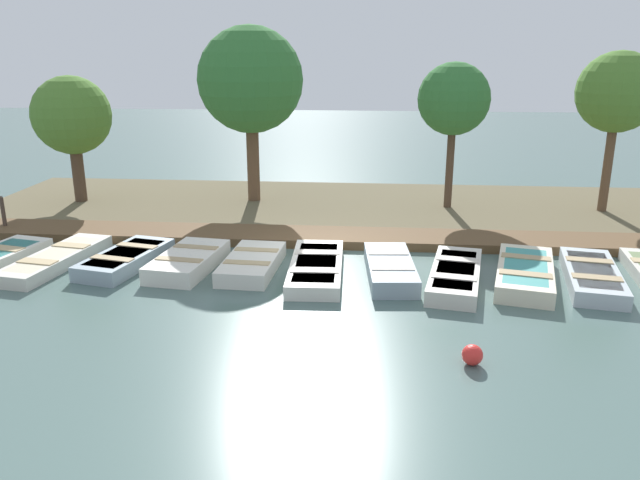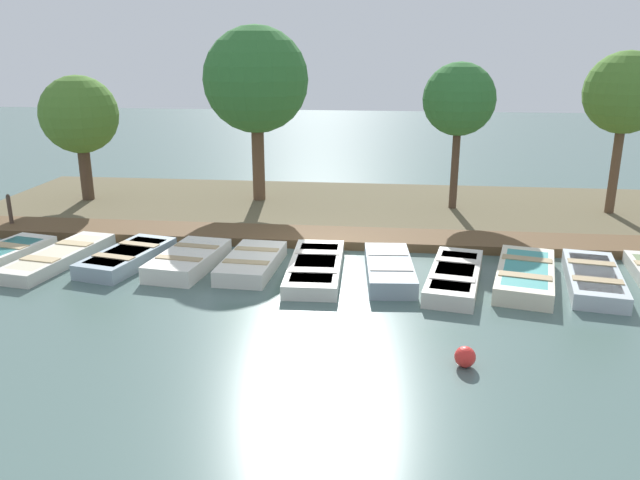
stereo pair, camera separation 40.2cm
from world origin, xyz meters
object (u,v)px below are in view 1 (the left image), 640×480
Objects in this scene: rowboat_7 at (455,275)px; buoy at (472,355)px; mooring_post_near at (4,215)px; rowboat_5 at (316,267)px; rowboat_9 at (592,276)px; rowboat_3 at (188,261)px; park_tree_far_left at (72,116)px; park_tree_left at (251,81)px; rowboat_6 at (390,268)px; park_tree_center at (454,100)px; rowboat_2 at (126,259)px; park_tree_right at (618,93)px; rowboat_8 at (525,273)px; rowboat_4 at (252,263)px; rowboat_1 at (56,259)px.

rowboat_7 is 9.40× the size of buoy.
rowboat_7 is 13.12m from mooring_post_near.
rowboat_5 is 1.05× the size of rowboat_9.
rowboat_3 is 0.80× the size of rowboat_7.
park_tree_left is at bearing 96.21° from park_tree_far_left.
park_tree_left is (-6.99, -4.61, 4.00)m from rowboat_6.
park_tree_center is (-0.20, 12.69, 0.61)m from park_tree_far_left.
rowboat_3 reaches higher than buoy.
park_tree_right is at bearing 127.18° from rowboat_2.
rowboat_3 reaches higher than rowboat_8.
rowboat_4 is 1.60m from rowboat_5.
rowboat_3 reaches higher than rowboat_4.
park_tree_left is at bearing 122.75° from mooring_post_near.
rowboat_5 is at bearing -84.79° from rowboat_7.
rowboat_2 is at bearing -85.33° from rowboat_3.
rowboat_8 is at bearing 79.22° from mooring_post_near.
rowboat_9 is (0.01, 1.53, -0.02)m from rowboat_8.
rowboat_4 is at bearing -84.20° from rowboat_7.
rowboat_3 is at bearing 99.72° from rowboat_2.
rowboat_1 is 8.84m from park_tree_left.
park_tree_right is at bearing 169.91° from rowboat_9.
rowboat_2 is at bearing 61.61° from mooring_post_near.
buoy is 0.06× the size of park_tree_left.
rowboat_2 is 9.09m from buoy.
park_tree_far_left is (-6.61, -12.13, 2.86)m from rowboat_7.
rowboat_8 reaches higher than rowboat_4.
rowboat_4 is at bearing 101.71° from rowboat_2.
rowboat_4 is 0.80× the size of rowboat_9.
rowboat_3 is 1.60m from rowboat_4.
mooring_post_near is at bearing -105.78° from rowboat_2.
mooring_post_near reaches higher than rowboat_8.
park_tree_right is at bearing 124.24° from rowboat_4.
rowboat_3 is 9.67m from rowboat_9.
park_tree_right reaches higher than rowboat_3.
rowboat_7 is at bearing 61.42° from park_tree_far_left.
rowboat_2 is 1.08× the size of rowboat_3.
rowboat_5 is 6.47m from rowboat_9.
rowboat_8 is (0.13, 11.55, 0.04)m from rowboat_1.
park_tree_center is (-6.44, 10.46, 3.50)m from rowboat_1.
mooring_post_near is (-2.57, -7.88, 0.38)m from rowboat_4.
rowboat_9 is 7.89m from park_tree_center.
rowboat_9 is at bearing 52.84° from park_tree_left.
rowboat_8 is at bearing 108.89° from rowboat_7.
rowboat_2 is 9.77m from rowboat_8.
rowboat_3 is at bearing -78.00° from rowboat_8.
park_tree_far_left is at bearing -125.28° from rowboat_6.
rowboat_6 is at bearing 59.19° from park_tree_far_left.
mooring_post_near is at bearing -57.25° from park_tree_left.
park_tree_left reaches higher than rowboat_8.
mooring_post_near is at bearing -122.96° from rowboat_1.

